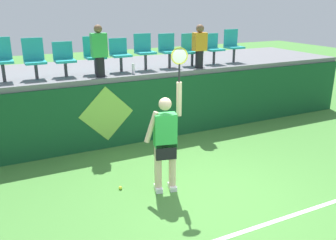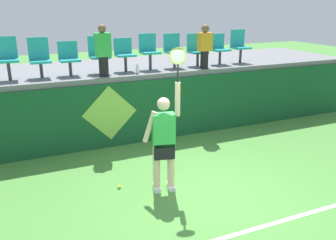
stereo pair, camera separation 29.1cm
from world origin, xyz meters
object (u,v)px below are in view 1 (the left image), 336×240
object	(u,v)px
tennis_ball	(120,188)
stadium_chair_2	(64,58)
water_bottle	(133,69)
stadium_chair_6	(168,49)
stadium_chair_3	(94,53)
stadium_chair_4	(120,53)
stadium_chair_8	(213,47)
stadium_chair_7	(191,48)
spectator_0	(99,50)
tennis_player	(166,140)
stadium_chair_5	(144,49)
spectator_1	(200,45)
stadium_chair_0	(1,57)
stadium_chair_1	(34,57)
stadium_chair_9	(233,44)

from	to	relation	value
tennis_ball	stadium_chair_2	xyz separation A→B (m)	(-0.31, 2.69, 2.01)
water_bottle	stadium_chair_6	xyz separation A→B (m)	(1.12, 0.41, 0.35)
water_bottle	stadium_chair_3	size ratio (longest dim) A/B	0.28
stadium_chair_4	tennis_ball	bearing A→B (deg)	-110.38
tennis_ball	stadium_chair_6	size ratio (longest dim) A/B	0.08
stadium_chair_8	stadium_chair_7	bearing A→B (deg)	179.49
stadium_chair_7	spectator_0	world-z (taller)	spectator_0
tennis_player	stadium_chair_3	distance (m)	3.28
stadium_chair_5	stadium_chair_2	bearing A→B (deg)	-179.91
spectator_1	stadium_chair_0	bearing A→B (deg)	174.48
water_bottle	spectator_0	bearing A→B (deg)	-178.20
water_bottle	stadium_chair_8	bearing A→B (deg)	9.50
water_bottle	spectator_1	distance (m)	1.83
stadium_chair_1	stadium_chair_8	distance (m)	4.56
stadium_chair_8	stadium_chair_6	bearing A→B (deg)	179.87
tennis_player	water_bottle	distance (m)	2.79
tennis_player	stadium_chair_3	xyz separation A→B (m)	(-0.35, 3.06, 1.13)
spectator_1	stadium_chair_3	bearing A→B (deg)	170.36
stadium_chair_3	stadium_chair_8	xyz separation A→B (m)	(3.25, -0.01, -0.02)
stadium_chair_4	stadium_chair_9	bearing A→B (deg)	0.17
stadium_chair_4	spectator_0	world-z (taller)	spectator_0
tennis_player	spectator_1	size ratio (longest dim) A/B	2.35
tennis_player	stadium_chair_2	world-z (taller)	tennis_player
tennis_ball	stadium_chair_8	xyz separation A→B (m)	(3.63, 2.69, 2.04)
stadium_chair_9	spectator_0	distance (m)	3.93
water_bottle	stadium_chair_7	world-z (taller)	stadium_chair_7
water_bottle	stadium_chair_7	bearing A→B (deg)	13.19
stadium_chair_7	spectator_1	distance (m)	0.45
tennis_ball	spectator_1	world-z (taller)	spectator_1
tennis_ball	stadium_chair_7	xyz separation A→B (m)	(2.95, 2.70, 2.04)
stadium_chair_3	stadium_chair_5	world-z (taller)	stadium_chair_5
stadium_chair_2	stadium_chair_8	distance (m)	3.94
tennis_ball	stadium_chair_2	size ratio (longest dim) A/B	0.09
tennis_player	spectator_0	xyz separation A→B (m)	(-0.35, 2.61, 1.26)
stadium_chair_1	stadium_chair_7	world-z (taller)	stadium_chair_1
stadium_chair_0	stadium_chair_5	distance (m)	3.22
stadium_chair_4	stadium_chair_7	distance (m)	1.95
stadium_chair_2	stadium_chair_9	bearing A→B (deg)	0.08
stadium_chair_0	stadium_chair_9	bearing A→B (deg)	-0.01
stadium_chair_2	spectator_1	distance (m)	3.29
stadium_chair_5	spectator_0	size ratio (longest dim) A/B	0.76
stadium_chair_7	stadium_chair_4	bearing A→B (deg)	-179.74
stadium_chair_5	stadium_chair_8	world-z (taller)	stadium_chair_5
stadium_chair_0	stadium_chair_4	xyz separation A→B (m)	(2.58, -0.01, -0.06)
tennis_ball	stadium_chair_6	world-z (taller)	stadium_chair_6
stadium_chair_4	stadium_chair_0	bearing A→B (deg)	179.77
stadium_chair_5	stadium_chair_4	bearing A→B (deg)	-179.46
stadium_chair_5	stadium_chair_7	world-z (taller)	stadium_chair_5
water_bottle	stadium_chair_0	size ratio (longest dim) A/B	0.26
water_bottle	stadium_chair_1	xyz separation A→B (m)	(-2.11, 0.42, 0.34)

